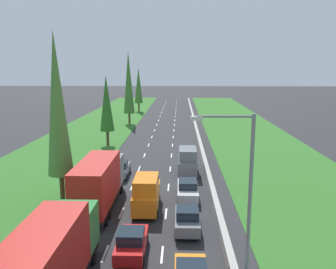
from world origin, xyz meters
TOP-DOWN VIEW (x-y plane):
  - ground_plane at (0.00, 60.00)m, footprint 300.00×300.00m
  - grass_verge_left at (-12.65, 60.00)m, footprint 14.00×140.00m
  - grass_verge_right at (14.35, 60.00)m, footprint 14.00×140.00m
  - median_barrier at (5.70, 60.00)m, footprint 0.44×120.00m
  - lane_markings at (0.00, 60.00)m, footprint 3.64×116.00m
  - red_box_truck_left_lane at (-3.30, 16.35)m, footprint 2.46×9.40m
  - red_box_truck_left_lane_third at (-3.59, 27.85)m, footprint 2.46×9.40m
  - grey_hatchback_right_lane at (3.34, 24.25)m, footprint 1.74×3.90m
  - grey_hatchback_left_lane at (-3.37, 36.11)m, footprint 1.74×3.90m
  - silver_sedan_right_lane at (3.51, 30.37)m, footprint 1.82×4.50m
  - grey_van_right_lane at (3.65, 37.37)m, footprint 1.96×4.90m
  - red_hatchback_centre_lane at (-0.08, 20.84)m, footprint 1.74×3.90m
  - orange_van_centre_lane at (0.18, 27.63)m, footprint 1.96×4.90m
  - poplar_tree_second at (-7.36, 29.91)m, footprint 2.16×2.16m
  - poplar_tree_third at (-7.64, 50.55)m, footprint 2.05×2.05m
  - poplar_tree_fourth at (-7.27, 69.92)m, footprint 2.16×2.16m
  - poplar_tree_fifth at (-7.64, 89.48)m, footprint 2.08×2.08m
  - street_light_mast at (6.06, 18.64)m, footprint 3.20×0.28m

SIDE VIEW (x-z plane):
  - ground_plane at x=0.00m, z-range 0.00..0.00m
  - lane_markings at x=0.00m, z-range 0.00..0.01m
  - grass_verge_left at x=-12.65m, z-range 0.00..0.04m
  - grass_verge_right at x=14.35m, z-range 0.00..0.04m
  - median_barrier at x=5.70m, z-range 0.00..0.85m
  - silver_sedan_right_lane at x=3.51m, z-range -0.01..1.63m
  - grey_hatchback_right_lane at x=3.34m, z-range -0.02..1.70m
  - grey_hatchback_left_lane at x=-3.37m, z-range -0.02..1.70m
  - red_hatchback_centre_lane at x=-0.08m, z-range -0.02..1.70m
  - grey_van_right_lane at x=3.65m, z-range -0.01..2.81m
  - orange_van_centre_lane at x=0.18m, z-range -0.01..2.81m
  - red_box_truck_left_lane at x=-3.30m, z-range 0.09..4.27m
  - red_box_truck_left_lane_third at x=-3.59m, z-range 0.09..4.27m
  - street_light_mast at x=6.06m, z-range 0.73..9.73m
  - poplar_tree_third at x=-7.64m, z-range 1.05..11.15m
  - poplar_tree_fifth at x=-7.64m, z-range 1.05..12.14m
  - poplar_tree_second at x=-7.36m, z-range 1.05..15.28m
  - poplar_tree_fourth at x=-7.27m, z-range 1.05..15.33m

